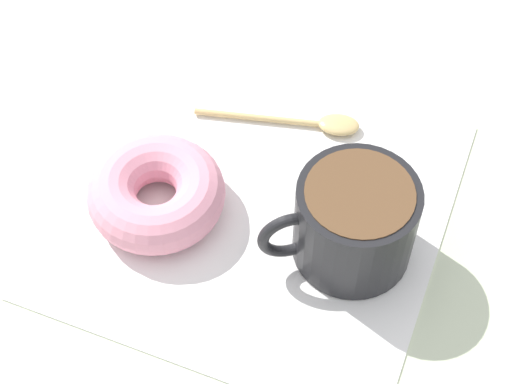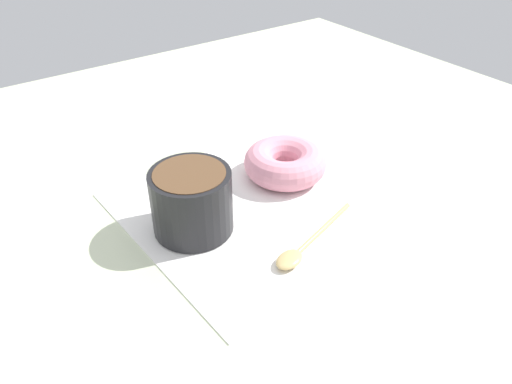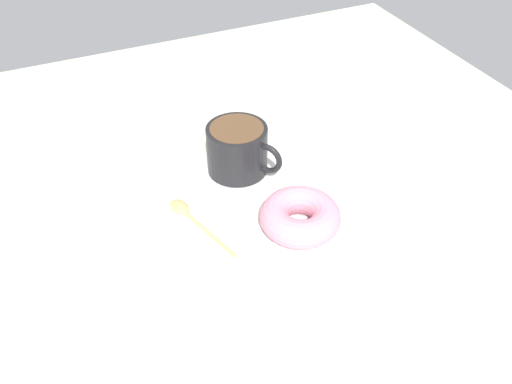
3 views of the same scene
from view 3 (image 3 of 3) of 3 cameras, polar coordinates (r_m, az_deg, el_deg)
The scene contains 5 objects.
ground_plane at distance 82.13cm, azimuth -0.56°, elevation -2.99°, with size 120.00×120.00×2.00cm, color beige.
napkin at distance 83.39cm, azimuth 0.00°, elevation -1.13°, with size 30.13×30.13×0.30cm, color white.
coffee_cup at distance 87.17cm, azimuth -1.81°, elevation 4.37°, with size 9.70×11.01×7.66cm.
donut at distance 78.28cm, azimuth 4.44°, elevation -2.46°, with size 11.16×11.16×4.00cm, color pink.
spoon at distance 81.26cm, azimuth -6.75°, elevation -2.28°, with size 5.54×14.44×0.90cm.
Camera 3 is at (23.90, 55.29, 54.84)cm, focal length 40.00 mm.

